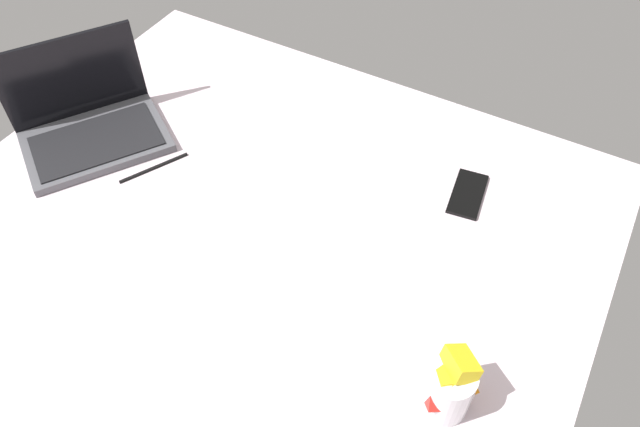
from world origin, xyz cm
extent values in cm
cube|color=silver|center=(0.00, 0.00, 9.00)|extent=(180.00, 140.00, 18.00)
cube|color=#4C4C51|center=(32.74, 48.92, 19.00)|extent=(40.21, 37.30, 2.00)
cube|color=black|center=(31.92, 47.67, 20.20)|extent=(33.58, 30.09, 0.40)
cube|color=black|center=(38.75, 58.14, 30.50)|extent=(28.18, 18.88, 21.00)
cylinder|color=silver|center=(12.38, -48.86, 23.50)|extent=(9.00, 9.00, 11.00)
cube|color=#268C33|center=(12.62, -48.51, 21.07)|extent=(6.59, 7.15, 7.13)
cube|color=orange|center=(13.76, -50.69, 22.81)|extent=(6.74, 6.63, 5.73)
cube|color=red|center=(10.23, -47.88, 24.55)|extent=(6.97, 6.36, 5.61)
cube|color=orange|center=(11.62, -49.40, 26.30)|extent=(5.77, 6.68, 5.94)
cube|color=yellow|center=(12.26, -48.45, 28.04)|extent=(5.97, 5.95, 3.33)
cube|color=yellow|center=(14.28, -49.52, 29.78)|extent=(7.83, 7.50, 5.36)
cube|color=black|center=(60.86, -35.55, 18.40)|extent=(14.81, 8.69, 0.80)
cube|color=black|center=(32.88, 31.30, 18.30)|extent=(15.39, 8.31, 0.60)
camera|label=1|loc=(-37.10, -52.50, 120.41)|focal=34.64mm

